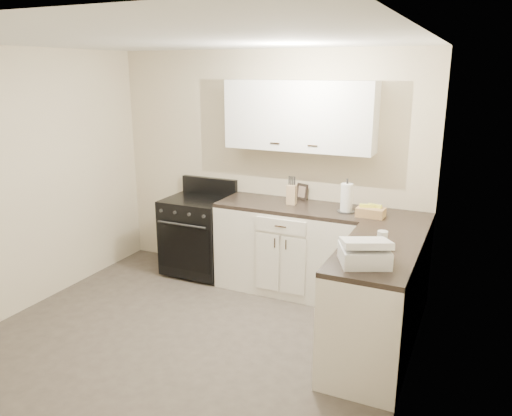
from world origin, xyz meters
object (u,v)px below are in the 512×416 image
at_px(paper_towel, 347,198).
at_px(countertop_grill, 364,255).
at_px(wicker_basket, 371,212).
at_px(stove, 198,235).
at_px(knife_block, 292,194).

xyz_separation_m(paper_towel, countertop_grill, (0.47, -1.27, -0.08)).
relative_size(wicker_basket, countertop_grill, 0.77).
distance_m(paper_towel, countertop_grill, 1.36).
bearing_deg(countertop_grill, stove, 125.14).
xyz_separation_m(stove, wicker_basket, (1.96, -0.06, 0.52)).
bearing_deg(countertop_grill, knife_block, 104.04).
relative_size(stove, countertop_grill, 2.54).
distance_m(knife_block, wicker_basket, 0.86).
xyz_separation_m(stove, knife_block, (1.11, 0.06, 0.58)).
bearing_deg(stove, wicker_basket, -1.63).
relative_size(stove, wicker_basket, 3.31).
xyz_separation_m(knife_block, wicker_basket, (0.85, -0.11, -0.06)).
height_order(stove, wicker_basket, wicker_basket).
relative_size(knife_block, wicker_basket, 0.79).
xyz_separation_m(knife_block, countertop_grill, (1.06, -1.33, -0.04)).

